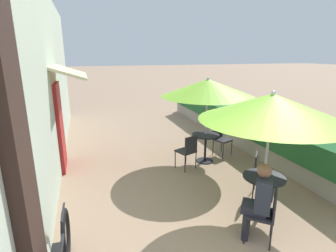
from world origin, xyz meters
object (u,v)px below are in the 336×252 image
Objects in this scene: patio_table_near at (263,189)px; cafe_chair_near_right at (266,211)px; patio_umbrella_near at (272,107)px; seated_patron_near_right at (259,199)px; patio_table_mid at (205,143)px; cafe_chair_near_left at (261,171)px; cafe_chair_mid_right at (221,137)px; patio_umbrella_mid at (208,88)px; cafe_chair_mid_left at (188,149)px.

patio_table_near is 0.70m from cafe_chair_near_right.
seated_patron_near_right is (-0.48, -0.50, -1.25)m from patio_umbrella_near.
patio_umbrella_near is 3.12× the size of patio_table_mid.
patio_table_near is 0.85× the size of cafe_chair_near_right.
cafe_chair_near_left and cafe_chair_mid_right have the same top height.
cafe_chair_near_right is at bearing -124.15° from patio_umbrella_near.
cafe_chair_near_right is 0.70× the size of seated_patron_near_right.
patio_table_mid is (0.59, 2.97, -0.18)m from seated_patron_near_right.
patio_table_mid is 1.43m from patio_umbrella_mid.
patio_table_near is 0.85× the size of cafe_chair_near_left.
cafe_chair_near_left is 0.70× the size of seated_patron_near_right.
seated_patron_near_right is 3.51m from cafe_chair_mid_right.
patio_table_mid is 0.32× the size of patio_umbrella_mid.
seated_patron_near_right is at bearing -133.37° from patio_table_near.
cafe_chair_near_right is 3.40m from patio_umbrella_mid.
cafe_chair_near_left reaches higher than patio_table_mid.
patio_umbrella_mid is at bearing 31.12° from cafe_chair_near_right.
cafe_chair_near_left is 2.24m from cafe_chair_mid_right.
seated_patron_near_right is 3.04m from patio_table_mid.
patio_umbrella_near and patio_umbrella_mid have the same top height.
patio_table_near is at bearing 6.30° from cafe_chair_near_right.
cafe_chair_mid_left is (-0.62, -0.32, -1.42)m from patio_umbrella_mid.
patio_umbrella_near reaches higher than seated_patron_near_right.
seated_patron_near_right reaches higher than cafe_chair_mid_right.
cafe_chair_mid_right is (0.73, 2.79, 0.01)m from patio_table_near.
cafe_chair_near_right is at bearing -90.00° from seated_patron_near_right.
patio_umbrella_near is at bearing -2.92° from seated_patron_near_right.
patio_umbrella_mid is (0.11, 2.47, 1.43)m from patio_table_near.
patio_table_mid is at bearing 29.31° from seated_patron_near_right.
seated_patron_near_right reaches higher than cafe_chair_near_left.
cafe_chair_near_left is at bearing 55.85° from patio_table_near.
cafe_chair_near_left is 1.91m from patio_table_mid.
patio_umbrella_mid reaches higher than patio_table_mid.
patio_umbrella_mid reaches higher than seated_patron_near_right.
cafe_chair_mid_right is (0.62, 0.32, -1.42)m from patio_umbrella_mid.
patio_umbrella_mid reaches higher than patio_table_near.
cafe_chair_near_left is 1.00× the size of cafe_chair_mid_left.
cafe_chair_near_right is at bearing -108.22° from cafe_chair_mid_left.
cafe_chair_near_left is at bearing -81.52° from patio_table_mid.
cafe_chair_near_right is at bearing -99.33° from patio_umbrella_mid.
cafe_chair_mid_right is at bearing 20.32° from seated_patron_near_right.
cafe_chair_mid_left is at bearing 42.98° from cafe_chair_near_right.
cafe_chair_near_right is (-0.39, -0.58, 0.01)m from patio_table_near.
patio_table_near is at bearing -92.53° from patio_umbrella_mid.
patio_table_near is 2.47m from patio_table_mid.
patio_umbrella_mid reaches higher than cafe_chair_near_right.
patio_umbrella_mid is 2.65× the size of cafe_chair_mid_left.
patio_umbrella_near is at bearing 6.30° from cafe_chair_near_left.
cafe_chair_mid_right is at bearing -148.26° from cafe_chair_near_left.
cafe_chair_near_right and cafe_chair_mid_left have the same top height.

